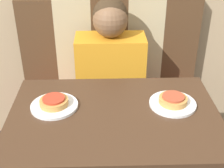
% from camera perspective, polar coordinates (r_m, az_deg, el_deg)
% --- Properties ---
extents(booth_seat, '(1.12, 0.49, 0.44)m').
position_cam_1_polar(booth_seat, '(2.06, -0.26, -7.98)').
color(booth_seat, '#5B1919').
rests_on(booth_seat, ground_plane).
extents(booth_backrest, '(1.12, 0.06, 0.57)m').
position_cam_1_polar(booth_backrest, '(1.99, -0.46, 7.45)').
color(booth_backrest, '#4C331E').
rests_on(booth_backrest, booth_seat).
extents(dining_table, '(0.86, 0.59, 0.76)m').
position_cam_1_polar(dining_table, '(1.35, 0.40, -9.85)').
color(dining_table, '#422B1C').
rests_on(dining_table, ground_plane).
extents(person, '(0.40, 0.22, 0.62)m').
position_cam_1_polar(person, '(1.79, -0.30, 5.40)').
color(person, orange).
rests_on(person, booth_seat).
extents(plate_left, '(0.20, 0.20, 0.01)m').
position_cam_1_polar(plate_left, '(1.33, -10.49, -3.93)').
color(plate_left, white).
rests_on(plate_left, dining_table).
extents(plate_right, '(0.20, 0.20, 0.01)m').
position_cam_1_polar(plate_right, '(1.34, 11.02, -3.55)').
color(plate_right, white).
rests_on(plate_right, dining_table).
extents(pizza_left, '(0.12, 0.12, 0.03)m').
position_cam_1_polar(pizza_left, '(1.32, -10.58, -3.16)').
color(pizza_left, '#C68E47').
rests_on(pizza_left, plate_left).
extents(pizza_right, '(0.12, 0.12, 0.03)m').
position_cam_1_polar(pizza_right, '(1.33, 11.11, -2.79)').
color(pizza_right, '#C68E47').
rests_on(pizza_right, plate_right).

